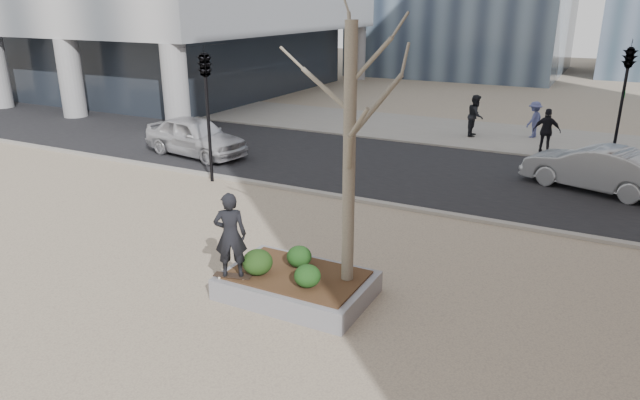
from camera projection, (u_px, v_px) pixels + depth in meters
The scene contains 18 objects.
ground at pixel (257, 285), 12.31m from camera, with size 120.00×120.00×0.00m, color tan.
street at pixel (409, 170), 20.69m from camera, with size 60.00×8.00×0.02m, color black.
far_sidewalk at pixel (458, 132), 26.56m from camera, with size 60.00×6.00×0.02m, color gray.
planter at pixel (297, 285), 11.80m from camera, with size 3.00×2.00×0.45m, color gray.
planter_mulch at pixel (297, 275), 11.72m from camera, with size 2.70×1.70×0.04m, color #382314.
sycamore_tree at pixel (350, 117), 10.44m from camera, with size 2.80×2.80×6.60m, color gray, non-canonical shape.
shrub_left at pixel (258, 262), 11.63m from camera, with size 0.62×0.62×0.53m, color black.
shrub_middle at pixel (299, 256), 11.98m from camera, with size 0.53×0.53×0.45m, color #183711.
shrub_right at pixel (307, 276), 11.13m from camera, with size 0.53×0.53×0.45m, color #173711.
skateboard at pixel (233, 277), 11.60m from camera, with size 0.78×0.20×0.07m, color black, non-canonical shape.
skateboarder at pixel (230, 235), 11.29m from camera, with size 0.64×0.42×1.77m, color black.
police_car at pixel (195, 136), 22.35m from camera, with size 1.80×4.46×1.52m, color silver.
car_silver at pixel (595, 168), 18.25m from camera, with size 1.52×4.37×1.44m, color gray.
pedestrian_a at pixel (476, 115), 25.53m from camera, with size 0.90×0.70×1.85m, color black.
pedestrian_b at pixel (534, 119), 25.30m from camera, with size 1.04×0.60×1.60m, color #474F80.
pedestrian_c at pixel (547, 131), 22.63m from camera, with size 1.05×0.44×1.79m, color black.
traffic_light_near at pixel (208, 116), 18.65m from camera, with size 0.60×2.48×4.50m, color black, non-canonical shape.
traffic_light_far at pixel (622, 103), 20.98m from camera, with size 0.60×2.48×4.50m, color black, non-canonical shape.
Camera 1 is at (6.28, -9.15, 5.79)m, focal length 32.00 mm.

